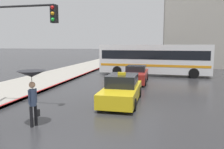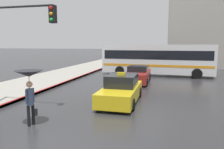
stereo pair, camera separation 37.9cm
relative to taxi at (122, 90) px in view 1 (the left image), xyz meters
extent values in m
cube|color=gold|center=(0.00, -0.06, -0.17)|extent=(1.80, 4.62, 0.71)
cube|color=black|center=(0.00, 0.17, 0.51)|extent=(1.58, 2.08, 0.65)
cylinder|color=black|center=(0.85, -1.49, -0.39)|extent=(0.20, 0.60, 0.60)
cylinder|color=black|center=(-0.86, -1.49, -0.39)|extent=(0.20, 0.60, 0.60)
cylinder|color=black|center=(0.85, 1.37, -0.39)|extent=(0.20, 0.60, 0.60)
cylinder|color=black|center=(-0.85, 1.37, -0.39)|extent=(0.20, 0.60, 0.60)
cube|color=yellow|center=(0.00, -0.06, 0.92)|extent=(0.44, 0.16, 0.16)
cube|color=maroon|center=(0.09, 6.54, -0.13)|extent=(1.80, 4.68, 0.78)
cube|color=black|center=(0.09, 6.77, 0.48)|extent=(1.58, 2.11, 0.44)
cylinder|color=black|center=(0.94, 5.09, -0.39)|extent=(0.20, 0.60, 0.60)
cylinder|color=black|center=(-0.77, 5.09, -0.39)|extent=(0.20, 0.60, 0.60)
cylinder|color=black|center=(0.94, 7.99, -0.39)|extent=(0.20, 0.60, 0.60)
cylinder|color=black|center=(-0.77, 7.99, -0.39)|extent=(0.20, 0.60, 0.60)
cube|color=silver|center=(1.41, 11.36, 1.03)|extent=(11.29, 3.25, 2.92)
cube|color=black|center=(1.41, 11.36, 1.47)|extent=(10.73, 3.24, 0.89)
cube|color=orange|center=(1.41, 11.36, 0.42)|extent=(10.95, 3.25, 0.24)
cylinder|color=black|center=(5.38, 12.29, -0.21)|extent=(0.98, 0.34, 0.96)
cylinder|color=black|center=(5.22, 9.90, -0.21)|extent=(0.98, 0.34, 0.96)
cylinder|color=black|center=(-2.12, 12.81, -0.21)|extent=(0.98, 0.34, 0.96)
cylinder|color=black|center=(-2.28, 10.41, -0.21)|extent=(0.98, 0.34, 0.96)
cylinder|color=black|center=(-2.78, -4.50, -0.27)|extent=(0.15, 0.15, 0.83)
cylinder|color=black|center=(-2.72, -4.29, -0.27)|extent=(0.15, 0.15, 0.83)
cylinder|color=#3D4C6B|center=(-2.75, -4.39, 0.47)|extent=(0.32, 0.32, 0.66)
sphere|color=tan|center=(-2.75, -4.39, 0.97)|extent=(0.24, 0.24, 0.24)
cylinder|color=#3D4C6B|center=(-2.80, -4.56, 0.52)|extent=(0.09, 0.09, 0.56)
cylinder|color=#3D4C6B|center=(-2.71, -4.23, 0.52)|extent=(0.09, 0.09, 0.56)
cone|color=#232328|center=(-2.75, -4.39, 1.39)|extent=(1.08, 1.08, 0.24)
cylinder|color=black|center=(-2.75, -4.39, 1.05)|extent=(0.02, 0.02, 0.69)
cube|color=#262628|center=(-2.74, -4.14, -0.23)|extent=(0.14, 0.20, 0.28)
cylinder|color=black|center=(-4.48, -2.43, 4.28)|extent=(3.53, 0.10, 0.10)
cube|color=black|center=(-2.72, -2.43, 3.88)|extent=(0.28, 0.28, 0.80)
sphere|color=red|center=(-2.72, -2.59, 4.14)|extent=(0.16, 0.16, 0.16)
sphere|color=orange|center=(-2.72, -2.59, 3.88)|extent=(0.16, 0.16, 0.16)
sphere|color=green|center=(-2.72, -2.59, 3.62)|extent=(0.16, 0.16, 0.16)
camera|label=1|loc=(2.01, -11.79, 2.51)|focal=35.00mm
camera|label=2|loc=(2.38, -11.70, 2.51)|focal=35.00mm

